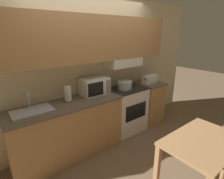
{
  "coord_description": "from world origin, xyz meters",
  "views": [
    {
      "loc": [
        -1.6,
        -2.64,
        1.93
      ],
      "look_at": [
        0.05,
        -0.54,
        1.06
      ],
      "focal_mm": 28.0,
      "sensor_mm": 36.0,
      "label": 1
    }
  ],
  "objects_px": {
    "microwave": "(94,86)",
    "stove_range": "(126,109)",
    "dining_table": "(202,149)",
    "cooking_pot": "(125,85)",
    "toaster": "(150,79)",
    "paper_towel_roll": "(68,94)",
    "sink_basin": "(32,111)"
  },
  "relations": [
    {
      "from": "paper_towel_roll",
      "to": "microwave",
      "type": "bearing_deg",
      "value": 3.63
    },
    {
      "from": "microwave",
      "to": "sink_basin",
      "type": "height_order",
      "value": "microwave"
    },
    {
      "from": "dining_table",
      "to": "cooking_pot",
      "type": "bearing_deg",
      "value": 81.23
    },
    {
      "from": "stove_range",
      "to": "sink_basin",
      "type": "bearing_deg",
      "value": -179.57
    },
    {
      "from": "toaster",
      "to": "dining_table",
      "type": "xyz_separation_m",
      "value": [
        -0.95,
        -1.62,
        -0.36
      ]
    },
    {
      "from": "toaster",
      "to": "dining_table",
      "type": "distance_m",
      "value": 1.91
    },
    {
      "from": "toaster",
      "to": "cooking_pot",
      "type": "bearing_deg",
      "value": 178.39
    },
    {
      "from": "stove_range",
      "to": "microwave",
      "type": "relative_size",
      "value": 1.94
    },
    {
      "from": "toaster",
      "to": "sink_basin",
      "type": "relative_size",
      "value": 0.63
    },
    {
      "from": "cooking_pot",
      "to": "toaster",
      "type": "relative_size",
      "value": 1.09
    },
    {
      "from": "microwave",
      "to": "paper_towel_roll",
      "type": "xyz_separation_m",
      "value": [
        -0.51,
        -0.03,
        -0.02
      ]
    },
    {
      "from": "microwave",
      "to": "stove_range",
      "type": "bearing_deg",
      "value": -7.37
    },
    {
      "from": "cooking_pot",
      "to": "dining_table",
      "type": "xyz_separation_m",
      "value": [
        -0.25,
        -1.64,
        -0.36
      ]
    },
    {
      "from": "microwave",
      "to": "toaster",
      "type": "bearing_deg",
      "value": -5.76
    },
    {
      "from": "stove_range",
      "to": "dining_table",
      "type": "distance_m",
      "value": 1.7
    },
    {
      "from": "paper_towel_roll",
      "to": "cooking_pot",
      "type": "bearing_deg",
      "value": -4.11
    },
    {
      "from": "dining_table",
      "to": "toaster",
      "type": "bearing_deg",
      "value": 59.57
    },
    {
      "from": "toaster",
      "to": "microwave",
      "type": "bearing_deg",
      "value": 174.24
    },
    {
      "from": "stove_range",
      "to": "dining_table",
      "type": "bearing_deg",
      "value": -101.26
    },
    {
      "from": "cooking_pot",
      "to": "stove_range",
      "type": "bearing_deg",
      "value": 16.83
    },
    {
      "from": "sink_basin",
      "to": "dining_table",
      "type": "height_order",
      "value": "sink_basin"
    },
    {
      "from": "toaster",
      "to": "sink_basin",
      "type": "bearing_deg",
      "value": 179.27
    },
    {
      "from": "toaster",
      "to": "stove_range",
      "type": "bearing_deg",
      "value": 176.01
    },
    {
      "from": "sink_basin",
      "to": "dining_table",
      "type": "xyz_separation_m",
      "value": [
        1.42,
        -1.65,
        -0.3
      ]
    },
    {
      "from": "stove_range",
      "to": "microwave",
      "type": "height_order",
      "value": "microwave"
    },
    {
      "from": "cooking_pot",
      "to": "microwave",
      "type": "relative_size",
      "value": 0.76
    },
    {
      "from": "sink_basin",
      "to": "dining_table",
      "type": "bearing_deg",
      "value": -49.31
    },
    {
      "from": "cooking_pot",
      "to": "toaster",
      "type": "xyz_separation_m",
      "value": [
        0.7,
        -0.02,
        0.0
      ]
    },
    {
      "from": "stove_range",
      "to": "dining_table",
      "type": "height_order",
      "value": "stove_range"
    },
    {
      "from": "cooking_pot",
      "to": "dining_table",
      "type": "relative_size",
      "value": 0.37
    },
    {
      "from": "toaster",
      "to": "dining_table",
      "type": "relative_size",
      "value": 0.34
    },
    {
      "from": "sink_basin",
      "to": "dining_table",
      "type": "relative_size",
      "value": 0.55
    }
  ]
}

